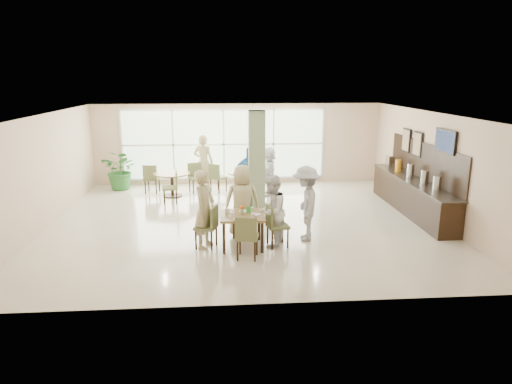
{
  "coord_description": "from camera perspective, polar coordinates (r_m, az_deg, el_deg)",
  "views": [
    {
      "loc": [
        -0.58,
        -11.42,
        3.7
      ],
      "look_at": [
        0.2,
        -1.2,
        1.1
      ],
      "focal_mm": 32.0,
      "sensor_mm": 36.0,
      "label": 1
    }
  ],
  "objects": [
    {
      "name": "framed_art_a",
      "position": [
        13.71,
        19.54,
        5.67
      ],
      "size": [
        0.05,
        0.55,
        0.7
      ],
      "color": "black",
      "rests_on": "ground"
    },
    {
      "name": "teen_right",
      "position": [
        10.13,
        2.0,
        -2.37
      ],
      "size": [
        0.87,
        0.96,
        1.61
      ],
      "primitive_type": "imported",
      "rotation": [
        0.0,
        0.0,
        -1.98
      ],
      "color": "white",
      "rests_on": "ground"
    },
    {
      "name": "chairs_main_table",
      "position": [
        10.14,
        -1.6,
        -4.31
      ],
      "size": [
        2.13,
        1.87,
        0.95
      ],
      "color": "#63693A",
      "rests_on": "ground"
    },
    {
      "name": "buffet_counter",
      "position": [
        13.41,
        18.95,
        -0.12
      ],
      "size": [
        0.64,
        4.7,
        1.95
      ],
      "color": "black",
      "rests_on": "ground"
    },
    {
      "name": "wall_tv",
      "position": [
        12.24,
        22.6,
        5.88
      ],
      "size": [
        0.06,
        1.0,
        0.58
      ],
      "color": "black",
      "rests_on": "ground"
    },
    {
      "name": "adult_standing",
      "position": [
        15.38,
        -6.59,
        3.75
      ],
      "size": [
        0.77,
        0.61,
        1.85
      ],
      "primitive_type": "imported",
      "rotation": [
        0.0,
        0.0,
        2.86
      ],
      "color": "tan",
      "rests_on": "ground"
    },
    {
      "name": "chairs_table_left",
      "position": [
        14.7,
        -10.34,
        1.33
      ],
      "size": [
        1.99,
        1.84,
        0.95
      ],
      "color": "#63693A",
      "rests_on": "ground"
    },
    {
      "name": "potted_plant",
      "position": [
        15.92,
        -16.49,
        2.66
      ],
      "size": [
        1.58,
        1.58,
        1.34
      ],
      "primitive_type": "imported",
      "rotation": [
        0.0,
        0.0,
        -0.41
      ],
      "color": "#29662A",
      "rests_on": "ground"
    },
    {
      "name": "framed_art_b",
      "position": [
        14.44,
        18.28,
        6.16
      ],
      "size": [
        0.05,
        0.55,
        0.7
      ],
      "color": "black",
      "rests_on": "ground"
    },
    {
      "name": "column",
      "position": [
        12.86,
        0.08,
        3.94
      ],
      "size": [
        0.45,
        0.45,
        2.8
      ],
      "primitive_type": "cube",
      "color": "#63714F",
      "rests_on": "ground"
    },
    {
      "name": "tabletop_clutter",
      "position": [
        10.02,
        -1.63,
        -2.52
      ],
      "size": [
        0.78,
        0.77,
        0.21
      ],
      "color": "white",
      "rests_on": "main_table"
    },
    {
      "name": "teen_left",
      "position": [
        10.09,
        -6.45,
        -2.11
      ],
      "size": [
        0.64,
        0.75,
        1.75
      ],
      "primitive_type": "imported",
      "rotation": [
        0.0,
        0.0,
        1.15
      ],
      "color": "tan",
      "rests_on": "ground"
    },
    {
      "name": "ground",
      "position": [
        12.01,
        -1.39,
        -3.7
      ],
      "size": [
        10.0,
        10.0,
        0.0
      ],
      "primitive_type": "plane",
      "color": "beige",
      "rests_on": "ground"
    },
    {
      "name": "round_table_right",
      "position": [
        14.58,
        -1.46,
        1.84
      ],
      "size": [
        1.09,
        1.09,
        0.75
      ],
      "color": "brown",
      "rests_on": "ground"
    },
    {
      "name": "room_shell",
      "position": [
        11.6,
        -1.44,
        4.32
      ],
      "size": [
        10.0,
        10.0,
        10.0
      ],
      "color": "white",
      "rests_on": "ground"
    },
    {
      "name": "teen_standing",
      "position": [
        10.52,
        6.24,
        -1.43
      ],
      "size": [
        0.76,
        1.19,
        1.75
      ],
      "primitive_type": "imported",
      "rotation": [
        0.0,
        0.0,
        -1.67
      ],
      "color": "#A6A6A8",
      "rests_on": "ground"
    },
    {
      "name": "window_bank",
      "position": [
        16.04,
        -4.05,
        5.96
      ],
      "size": [
        7.0,
        0.04,
        7.0
      ],
      "color": "silver",
      "rests_on": "ground"
    },
    {
      "name": "adult_b",
      "position": [
        14.55,
        1.59,
        2.63
      ],
      "size": [
        0.95,
        1.55,
        1.55
      ],
      "primitive_type": "imported",
      "rotation": [
        0.0,
        0.0,
        -1.82
      ],
      "color": "white",
      "rests_on": "ground"
    },
    {
      "name": "teen_far",
      "position": [
        10.74,
        -1.71,
        -1.1
      ],
      "size": [
        0.85,
        0.48,
        1.72
      ],
      "primitive_type": "imported",
      "rotation": [
        0.0,
        0.0,
        3.17
      ],
      "color": "tan",
      "rests_on": "ground"
    },
    {
      "name": "round_table_left",
      "position": [
        14.65,
        -10.47,
        1.7
      ],
      "size": [
        1.14,
        1.14,
        0.75
      ],
      "color": "brown",
      "rests_on": "ground"
    },
    {
      "name": "chairs_table_right",
      "position": [
        14.61,
        -1.42,
        1.48
      ],
      "size": [
        2.26,
        1.9,
        0.95
      ],
      "color": "#63693A",
      "rests_on": "ground"
    },
    {
      "name": "main_table",
      "position": [
        10.08,
        -1.75,
        -3.32
      ],
      "size": [
        0.97,
        0.97,
        0.75
      ],
      "color": "brown",
      "rests_on": "ground"
    },
    {
      "name": "adult_a",
      "position": [
        13.76,
        -0.84,
        2.23
      ],
      "size": [
        1.04,
        0.66,
        1.67
      ],
      "primitive_type": "imported",
      "rotation": [
        0.0,
        0.0,
        -0.11
      ],
      "color": "#4186C3",
      "rests_on": "ground"
    }
  ]
}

